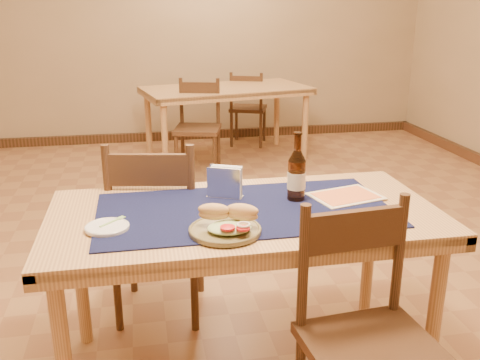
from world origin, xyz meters
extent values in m
cube|color=#9A6C43|center=(0.00, 0.00, -0.01)|extent=(6.00, 7.00, 0.02)
cube|color=tan|center=(0.00, 3.51, 1.40)|extent=(6.00, 0.02, 2.80)
cylinder|color=tan|center=(-0.72, -1.12, 0.35)|extent=(0.06, 0.06, 0.71)
cylinder|color=tan|center=(0.72, -1.12, 0.35)|extent=(0.06, 0.06, 0.71)
cylinder|color=tan|center=(-0.72, -0.48, 0.35)|extent=(0.06, 0.06, 0.71)
cylinder|color=tan|center=(0.72, -0.48, 0.35)|extent=(0.06, 0.06, 0.71)
cube|color=tan|center=(0.00, -0.80, 0.73)|extent=(1.60, 0.80, 0.04)
cube|color=#10153E|center=(0.00, -0.80, 0.75)|extent=(1.20, 0.60, 0.01)
cube|color=#4C2C1B|center=(0.00, 3.47, 0.05)|extent=(6.00, 0.06, 0.10)
cylinder|color=tan|center=(-0.18, 2.08, 0.35)|extent=(0.06, 0.06, 0.71)
cylinder|color=tan|center=(1.27, 2.38, 0.35)|extent=(0.06, 0.06, 0.71)
cylinder|color=tan|center=(-0.32, 2.73, 0.35)|extent=(0.06, 0.06, 0.71)
cylinder|color=tan|center=(1.14, 3.03, 0.35)|extent=(0.06, 0.06, 0.71)
cube|color=tan|center=(0.48, 2.55, 0.73)|extent=(1.78, 1.14, 0.04)
cylinder|color=#4C2C1B|center=(-0.12, -0.12, 0.24)|extent=(0.04, 0.04, 0.48)
cylinder|color=#4C2C1B|center=(-0.49, -0.04, 0.24)|extent=(0.04, 0.04, 0.48)
cylinder|color=#4C2C1B|center=(-0.19, -0.49, 0.24)|extent=(0.04, 0.04, 0.48)
cylinder|color=#4C2C1B|center=(-0.56, -0.42, 0.24)|extent=(0.04, 0.04, 0.48)
cube|color=#4C2C1B|center=(-0.34, -0.27, 0.48)|extent=(0.52, 0.52, 0.04)
cube|color=#4C2C1B|center=(-0.38, -0.46, 0.85)|extent=(0.38, 0.10, 0.15)
cylinder|color=#4C2C1B|center=(-0.19, -0.50, 0.72)|extent=(0.04, 0.04, 0.49)
cylinder|color=#4C2C1B|center=(-0.56, -0.43, 0.72)|extent=(0.04, 0.04, 0.49)
cube|color=#4C2C1B|center=(0.32, -1.42, 0.46)|extent=(0.47, 0.47, 0.04)
cube|color=#4C2C1B|center=(0.30, -1.23, 0.82)|extent=(0.37, 0.06, 0.14)
cylinder|color=#4C2C1B|center=(0.12, -1.24, 0.70)|extent=(0.04, 0.04, 0.47)
cylinder|color=#4C2C1B|center=(0.49, -1.21, 0.70)|extent=(0.04, 0.04, 0.47)
cylinder|color=#4C2C1B|center=(-0.09, 1.93, 0.22)|extent=(0.04, 0.04, 0.44)
cylinder|color=#4C2C1B|center=(0.25, 1.85, 0.22)|extent=(0.04, 0.04, 0.44)
cylinder|color=#4C2C1B|center=(-0.01, 2.27, 0.22)|extent=(0.04, 0.04, 0.44)
cylinder|color=#4C2C1B|center=(0.34, 2.19, 0.22)|extent=(0.04, 0.04, 0.44)
cube|color=#4C2C1B|center=(0.12, 2.06, 0.44)|extent=(0.50, 0.50, 0.04)
cube|color=#4C2C1B|center=(0.17, 2.24, 0.78)|extent=(0.35, 0.11, 0.14)
cylinder|color=#4C2C1B|center=(0.00, 2.28, 0.67)|extent=(0.04, 0.04, 0.45)
cylinder|color=#4C2C1B|center=(0.34, 2.20, 0.67)|extent=(0.04, 0.04, 0.45)
cylinder|color=#4C2C1B|center=(1.04, 3.21, 0.21)|extent=(0.03, 0.03, 0.42)
cylinder|color=#4C2C1B|center=(0.72, 3.33, 0.21)|extent=(0.03, 0.03, 0.42)
cylinder|color=#4C2C1B|center=(0.92, 2.90, 0.21)|extent=(0.03, 0.03, 0.42)
cylinder|color=#4C2C1B|center=(0.61, 3.01, 0.21)|extent=(0.03, 0.03, 0.42)
cube|color=#4C2C1B|center=(0.82, 3.11, 0.42)|extent=(0.50, 0.50, 0.04)
cube|color=#4C2C1B|center=(0.76, 2.95, 0.74)|extent=(0.32, 0.14, 0.13)
cylinder|color=#4C2C1B|center=(0.92, 2.89, 0.63)|extent=(0.03, 0.03, 0.43)
cylinder|color=#4C2C1B|center=(0.61, 3.00, 0.63)|extent=(0.03, 0.03, 0.43)
cylinder|color=brown|center=(-0.12, -1.01, 0.76)|extent=(0.27, 0.27, 0.02)
torus|color=brown|center=(-0.12, -1.01, 0.77)|extent=(0.27, 0.27, 0.01)
ellipsoid|color=#A9C084|center=(-0.10, -1.04, 0.79)|extent=(0.16, 0.13, 0.03)
ellipsoid|color=tan|center=(-0.15, -0.98, 0.82)|extent=(0.13, 0.08, 0.06)
ellipsoid|color=tan|center=(-0.05, -1.01, 0.83)|extent=(0.13, 0.10, 0.07)
cylinder|color=red|center=(-0.12, -1.08, 0.80)|extent=(0.05, 0.05, 0.01)
cylinder|color=red|center=(-0.07, -1.10, 0.80)|extent=(0.05, 0.05, 0.01)
torus|color=silver|center=(-0.06, -1.09, 0.81)|extent=(0.05, 0.05, 0.01)
cylinder|color=white|center=(-0.55, -0.90, 0.76)|extent=(0.17, 0.17, 0.01)
torus|color=white|center=(-0.55, -0.90, 0.77)|extent=(0.16, 0.16, 0.01)
cube|color=#8CBE68|center=(-0.54, -0.87, 0.77)|extent=(0.07, 0.07, 0.00)
cube|color=#8CBE68|center=(-0.50, -0.83, 0.77)|extent=(0.03, 0.03, 0.00)
cylinder|color=#4E250E|center=(0.24, -0.72, 0.84)|extent=(0.08, 0.08, 0.17)
cone|color=#4E250E|center=(0.24, -0.72, 0.95)|extent=(0.08, 0.08, 0.05)
cylinder|color=#4E250E|center=(0.24, -0.72, 1.01)|extent=(0.03, 0.03, 0.07)
cylinder|color=#4E250E|center=(0.24, -0.72, 1.05)|extent=(0.04, 0.04, 0.01)
cylinder|color=beige|center=(0.24, -0.72, 0.84)|extent=(0.08, 0.08, 0.07)
cube|color=silver|center=(-0.06, -0.64, 0.76)|extent=(0.17, 0.11, 0.00)
cube|color=silver|center=(-0.07, -0.66, 0.83)|extent=(0.13, 0.06, 0.13)
cube|color=silver|center=(-0.05, -0.62, 0.83)|extent=(0.13, 0.06, 0.13)
cube|color=silver|center=(-0.06, -0.64, 0.82)|extent=(0.14, 0.09, 0.12)
cube|color=#4699E1|center=(-0.06, -0.66, 0.83)|extent=(0.09, 0.04, 0.04)
cube|color=beige|center=(0.47, -0.73, 0.76)|extent=(0.34, 0.28, 0.00)
cube|color=orange|center=(0.47, -0.73, 0.76)|extent=(0.29, 0.23, 0.00)
camera|label=1|loc=(-0.40, -2.81, 1.56)|focal=40.00mm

